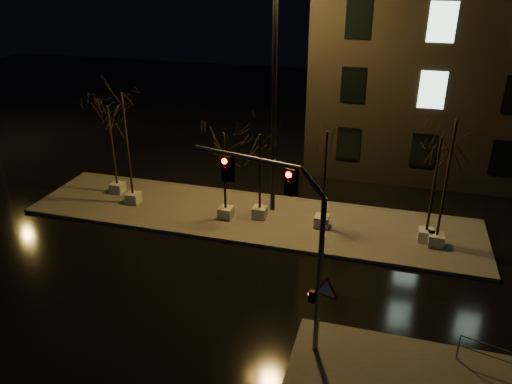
% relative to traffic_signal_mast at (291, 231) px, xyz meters
% --- Properties ---
extents(ground, '(90.00, 90.00, 0.00)m').
position_rel_traffic_signal_mast_xyz_m(ground, '(-3.72, 2.13, -4.18)').
color(ground, black).
rests_on(ground, ground).
extents(median, '(22.00, 5.00, 0.15)m').
position_rel_traffic_signal_mast_xyz_m(median, '(-3.72, 8.13, -4.10)').
color(median, '#4D4B45').
rests_on(median, ground).
extents(tree_0, '(1.80, 1.80, 4.91)m').
position_rel_traffic_signal_mast_xyz_m(tree_0, '(-11.28, 8.73, -0.30)').
color(tree_0, '#B1AFA6').
rests_on(tree_0, median).
extents(tree_1, '(1.80, 1.80, 5.89)m').
position_rel_traffic_signal_mast_xyz_m(tree_1, '(-9.85, 7.82, 0.44)').
color(tree_1, '#B1AFA6').
rests_on(tree_1, median).
extents(tree_2, '(1.80, 1.80, 4.42)m').
position_rel_traffic_signal_mast_xyz_m(tree_2, '(-4.74, 7.55, -0.67)').
color(tree_2, '#B1AFA6').
rests_on(tree_2, median).
extents(tree_3, '(1.80, 1.80, 4.32)m').
position_rel_traffic_signal_mast_xyz_m(tree_3, '(-3.17, 8.03, -0.75)').
color(tree_3, '#B1AFA6').
rests_on(tree_3, median).
extents(tree_4, '(1.80, 1.80, 4.77)m').
position_rel_traffic_signal_mast_xyz_m(tree_4, '(-0.14, 7.94, -0.40)').
color(tree_4, '#B1AFA6').
rests_on(tree_4, median).
extents(tree_5, '(1.80, 1.80, 4.95)m').
position_rel_traffic_signal_mast_xyz_m(tree_5, '(4.51, 7.90, -0.27)').
color(tree_5, '#B1AFA6').
rests_on(tree_5, median).
extents(tree_6, '(1.80, 1.80, 5.85)m').
position_rel_traffic_signal_mast_xyz_m(tree_6, '(4.93, 7.58, 0.41)').
color(tree_6, '#B1AFA6').
rests_on(tree_6, median).
extents(traffic_signal_mast, '(4.89, 1.30, 6.13)m').
position_rel_traffic_signal_mast_xyz_m(traffic_signal_mast, '(0.00, 0.00, 0.00)').
color(traffic_signal_mast, '#5B5D63').
rests_on(traffic_signal_mast, sidewalk_corner).
extents(streetlight_main, '(2.88, 0.53, 11.51)m').
position_rel_traffic_signal_mast_xyz_m(streetlight_main, '(-2.79, 9.04, 2.61)').
color(streetlight_main, black).
rests_on(streetlight_main, median).
extents(guard_rail_a, '(2.06, 0.59, 0.92)m').
position_rel_traffic_signal_mast_xyz_m(guard_rail_a, '(6.28, 0.28, -3.43)').
color(guard_rail_a, '#5B5D63').
rests_on(guard_rail_a, sidewalk_corner).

